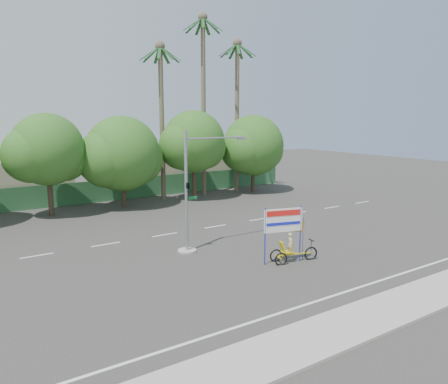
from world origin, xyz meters
TOP-DOWN VIEW (x-y plane):
  - ground at (0.00, 0.00)m, footprint 120.00×120.00m
  - sidewalk_near at (0.00, -7.50)m, footprint 50.00×2.40m
  - fence at (0.00, 21.50)m, footprint 38.00×0.08m
  - building_right at (8.00, 26.00)m, footprint 14.00×8.00m
  - tree_left at (-7.05, 18.00)m, footprint 6.66×5.60m
  - tree_center at (-1.05, 18.00)m, footprint 7.62×6.40m
  - tree_right at (5.95, 18.00)m, footprint 6.90×5.80m
  - tree_far_right at (12.95, 18.00)m, footprint 7.38×6.20m
  - palm_tall at (8.00, 19.50)m, footprint 3.73×3.79m
  - palm_mid at (12.00, 19.50)m, footprint 3.73×3.79m
  - palm_short at (3.50, 19.50)m, footprint 3.73×3.79m
  - traffic_signal at (-2.20, 3.98)m, footprint 4.72×1.10m
  - trike_billboard at (1.11, -0.69)m, footprint 3.10×1.24m

SIDE VIEW (x-z plane):
  - ground at x=0.00m, z-range 0.00..0.00m
  - sidewalk_near at x=0.00m, z-range 0.00..0.12m
  - fence at x=0.00m, z-range 0.00..2.00m
  - trike_billboard at x=1.11m, z-range -0.31..2.84m
  - building_right at x=8.00m, z-range 0.00..3.60m
  - traffic_signal at x=-2.20m, z-range -0.58..6.42m
  - tree_center at x=-1.05m, z-range 0.54..8.39m
  - tree_far_right at x=12.95m, z-range 0.68..8.61m
  - tree_left at x=-7.05m, z-range 1.02..9.09m
  - tree_right at x=5.95m, z-range 1.06..9.42m
  - palm_short at x=3.50m, z-range 1.64..16.09m
  - palm_mid at x=12.00m, z-range 1.67..17.12m
  - palm_tall at x=8.00m, z-range 1.74..19.19m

